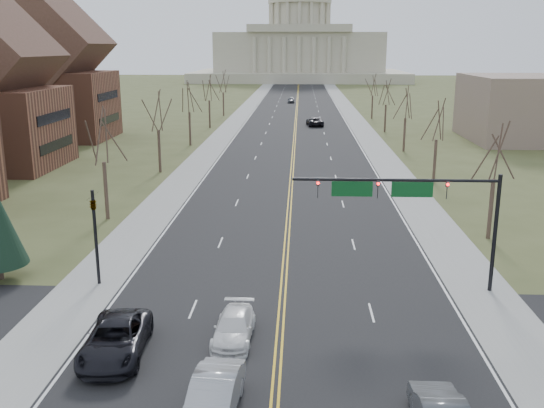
# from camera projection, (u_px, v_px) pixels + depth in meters

# --- Properties ---
(road) EXTENTS (20.00, 380.00, 0.01)m
(road) POSITION_uv_depth(u_px,v_px,m) (296.00, 115.00, 130.51)
(road) COLOR black
(road) RESTS_ON ground
(cross_road) EXTENTS (120.00, 14.00, 0.01)m
(cross_road) POSITION_uv_depth(u_px,v_px,m) (279.00, 345.00, 29.98)
(cross_road) COLOR black
(cross_road) RESTS_ON ground
(sidewalk_left) EXTENTS (4.00, 380.00, 0.03)m
(sidewalk_left) POSITION_uv_depth(u_px,v_px,m) (241.00, 115.00, 131.06)
(sidewalk_left) COLOR gray
(sidewalk_left) RESTS_ON ground
(sidewalk_right) EXTENTS (4.00, 380.00, 0.03)m
(sidewalk_right) POSITION_uv_depth(u_px,v_px,m) (352.00, 115.00, 129.96)
(sidewalk_right) COLOR gray
(sidewalk_right) RESTS_ON ground
(center_line) EXTENTS (0.42, 380.00, 0.01)m
(center_line) POSITION_uv_depth(u_px,v_px,m) (296.00, 115.00, 130.51)
(center_line) COLOR gold
(center_line) RESTS_ON road
(edge_line_left) EXTENTS (0.15, 380.00, 0.01)m
(edge_line_left) POSITION_uv_depth(u_px,v_px,m) (251.00, 115.00, 130.96)
(edge_line_left) COLOR silver
(edge_line_left) RESTS_ON road
(edge_line_right) EXTENTS (0.15, 380.00, 0.01)m
(edge_line_right) POSITION_uv_depth(u_px,v_px,m) (342.00, 115.00, 130.06)
(edge_line_right) COLOR silver
(edge_line_right) RESTS_ON road
(capitol) EXTENTS (90.00, 60.00, 50.00)m
(capitol) POSITION_uv_depth(u_px,v_px,m) (299.00, 47.00, 262.18)
(capitol) COLOR #B6B198
(capitol) RESTS_ON ground
(signal_mast) EXTENTS (12.12, 0.44, 7.20)m
(signal_mast) POSITION_uv_depth(u_px,v_px,m) (411.00, 198.00, 35.44)
(signal_mast) COLOR black
(signal_mast) RESTS_ON ground
(signal_left) EXTENTS (0.32, 0.36, 6.00)m
(signal_left) POSITION_uv_depth(u_px,v_px,m) (95.00, 227.00, 36.82)
(signal_left) COLOR black
(signal_left) RESTS_ON ground
(tree_r_0) EXTENTS (3.74, 3.74, 8.50)m
(tree_r_0) POSITION_uv_depth(u_px,v_px,m) (496.00, 154.00, 45.03)
(tree_r_0) COLOR #3D2C24
(tree_r_0) RESTS_ON ground
(tree_l_0) EXTENTS (3.96, 3.96, 9.00)m
(tree_l_0) POSITION_uv_depth(u_px,v_px,m) (102.00, 138.00, 50.21)
(tree_l_0) COLOR #3D2C24
(tree_l_0) RESTS_ON ground
(tree_r_1) EXTENTS (3.74, 3.74, 8.50)m
(tree_r_1) POSITION_uv_depth(u_px,v_px,m) (437.00, 122.00, 64.36)
(tree_r_1) COLOR #3D2C24
(tree_r_1) RESTS_ON ground
(tree_l_1) EXTENTS (3.96, 3.96, 9.00)m
(tree_l_1) POSITION_uv_depth(u_px,v_px,m) (158.00, 113.00, 69.54)
(tree_l_1) COLOR #3D2C24
(tree_l_1) RESTS_ON ground
(tree_r_2) EXTENTS (3.74, 3.74, 8.50)m
(tree_r_2) POSITION_uv_depth(u_px,v_px,m) (406.00, 105.00, 83.69)
(tree_r_2) COLOR #3D2C24
(tree_r_2) RESTS_ON ground
(tree_l_2) EXTENTS (3.96, 3.96, 9.00)m
(tree_l_2) POSITION_uv_depth(u_px,v_px,m) (189.00, 98.00, 88.87)
(tree_l_2) COLOR #3D2C24
(tree_l_2) RESTS_ON ground
(tree_r_3) EXTENTS (3.74, 3.74, 8.50)m
(tree_r_3) POSITION_uv_depth(u_px,v_px,m) (386.00, 94.00, 103.02)
(tree_r_3) COLOR #3D2C24
(tree_r_3) RESTS_ON ground
(tree_l_3) EXTENTS (3.96, 3.96, 9.00)m
(tree_l_3) POSITION_uv_depth(u_px,v_px,m) (209.00, 89.00, 108.20)
(tree_l_3) COLOR #3D2C24
(tree_l_3) RESTS_ON ground
(tree_r_4) EXTENTS (3.74, 3.74, 8.50)m
(tree_r_4) POSITION_uv_depth(u_px,v_px,m) (373.00, 86.00, 122.36)
(tree_r_4) COLOR #3D2C24
(tree_r_4) RESTS_ON ground
(tree_l_4) EXTENTS (3.96, 3.96, 9.00)m
(tree_l_4) POSITION_uv_depth(u_px,v_px,m) (223.00, 83.00, 127.54)
(tree_l_4) COLOR #3D2C24
(tree_l_4) RESTS_ON ground
(bldg_left_far) EXTENTS (17.10, 14.28, 23.25)m
(bldg_left_far) POSITION_uv_depth(u_px,v_px,m) (53.00, 78.00, 95.04)
(bldg_left_far) COLOR brown
(bldg_left_far) RESTS_ON ground
(car_sb_inner_lead) EXTENTS (2.15, 5.21, 1.68)m
(car_sb_inner_lead) POSITION_uv_depth(u_px,v_px,m) (214.00, 397.00, 24.02)
(car_sb_inner_lead) COLOR #9A9DA2
(car_sb_inner_lead) RESTS_ON road
(car_sb_outer_lead) EXTENTS (3.18, 6.16, 1.66)m
(car_sb_outer_lead) POSITION_uv_depth(u_px,v_px,m) (116.00, 339.00, 28.76)
(car_sb_outer_lead) COLOR black
(car_sb_outer_lead) RESTS_ON road
(car_sb_inner_second) EXTENTS (2.02, 4.69, 1.35)m
(car_sb_inner_second) POSITION_uv_depth(u_px,v_px,m) (234.00, 327.00, 30.35)
(car_sb_inner_second) COLOR white
(car_sb_inner_second) RESTS_ON road
(car_far_nb) EXTENTS (3.44, 6.23, 1.65)m
(car_far_nb) POSITION_uv_depth(u_px,v_px,m) (315.00, 121.00, 112.83)
(car_far_nb) COLOR black
(car_far_nb) RESTS_ON road
(car_far_sb) EXTENTS (1.73, 4.29, 1.46)m
(car_far_sb) POSITION_uv_depth(u_px,v_px,m) (291.00, 100.00, 158.85)
(car_far_sb) COLOR #53565B
(car_far_sb) RESTS_ON road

